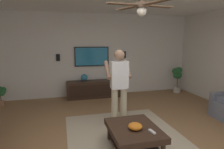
{
  "coord_description": "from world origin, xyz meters",
  "views": [
    {
      "loc": [
        -2.97,
        1.11,
        1.83
      ],
      "look_at": [
        0.63,
        0.17,
        1.17
      ],
      "focal_mm": 31.07,
      "sensor_mm": 36.0,
      "label": 1
    }
  ],
  "objects_px": {
    "potted_plant_short": "(1,93)",
    "wall_speaker_left": "(124,55)",
    "tv": "(92,56)",
    "vase_round": "(84,78)",
    "coffee_table": "(134,133)",
    "wall_speaker_right": "(58,58)",
    "media_console": "(94,89)",
    "remote_white": "(152,131)",
    "potted_plant_tall": "(177,76)",
    "bowl": "(135,126)",
    "ceiling_fan": "(142,7)",
    "person_standing": "(119,83)"
  },
  "relations": [
    {
      "from": "media_console",
      "to": "ceiling_fan",
      "type": "distance_m",
      "value": 3.65
    },
    {
      "from": "remote_white",
      "to": "coffee_table",
      "type": "bearing_deg",
      "value": 31.85
    },
    {
      "from": "person_standing",
      "to": "remote_white",
      "type": "relative_size",
      "value": 10.93
    },
    {
      "from": "coffee_table",
      "to": "remote_white",
      "type": "xyz_separation_m",
      "value": [
        -0.24,
        -0.21,
        0.12
      ]
    },
    {
      "from": "tv",
      "to": "vase_round",
      "type": "height_order",
      "value": "tv"
    },
    {
      "from": "wall_speaker_left",
      "to": "wall_speaker_right",
      "type": "xyz_separation_m",
      "value": [
        0.0,
        2.18,
        -0.05
      ]
    },
    {
      "from": "remote_white",
      "to": "vase_round",
      "type": "bearing_deg",
      "value": 1.24
    },
    {
      "from": "vase_round",
      "to": "ceiling_fan",
      "type": "xyz_separation_m",
      "value": [
        -3.0,
        -0.64,
        1.72
      ]
    },
    {
      "from": "wall_speaker_left",
      "to": "ceiling_fan",
      "type": "height_order",
      "value": "ceiling_fan"
    },
    {
      "from": "vase_round",
      "to": "wall_speaker_right",
      "type": "distance_m",
      "value": 1.04
    },
    {
      "from": "coffee_table",
      "to": "vase_round",
      "type": "xyz_separation_m",
      "value": [
        3.27,
        0.44,
        0.36
      ]
    },
    {
      "from": "coffee_table",
      "to": "wall_speaker_right",
      "type": "distance_m",
      "value": 3.83
    },
    {
      "from": "media_console",
      "to": "potted_plant_tall",
      "type": "xyz_separation_m",
      "value": [
        -0.15,
        -2.97,
        0.32
      ]
    },
    {
      "from": "coffee_table",
      "to": "wall_speaker_right",
      "type": "xyz_separation_m",
      "value": [
        3.48,
        1.23,
        1.01
      ]
    },
    {
      "from": "coffee_table",
      "to": "remote_white",
      "type": "distance_m",
      "value": 0.35
    },
    {
      "from": "remote_white",
      "to": "wall_speaker_left",
      "type": "bearing_deg",
      "value": -20.59
    },
    {
      "from": "tv",
      "to": "person_standing",
      "type": "height_order",
      "value": "person_standing"
    },
    {
      "from": "remote_white",
      "to": "ceiling_fan",
      "type": "relative_size",
      "value": 0.12
    },
    {
      "from": "potted_plant_short",
      "to": "wall_speaker_left",
      "type": "relative_size",
      "value": 2.63
    },
    {
      "from": "potted_plant_short",
      "to": "wall_speaker_right",
      "type": "relative_size",
      "value": 2.63
    },
    {
      "from": "tv",
      "to": "wall_speaker_left",
      "type": "xyz_separation_m",
      "value": [
        0.01,
        -1.11,
        0.04
      ]
    },
    {
      "from": "vase_round",
      "to": "remote_white",
      "type": "bearing_deg",
      "value": -169.42
    },
    {
      "from": "coffee_table",
      "to": "remote_white",
      "type": "height_order",
      "value": "remote_white"
    },
    {
      "from": "coffee_table",
      "to": "wall_speaker_right",
      "type": "relative_size",
      "value": 4.55
    },
    {
      "from": "wall_speaker_left",
      "to": "ceiling_fan",
      "type": "distance_m",
      "value": 3.45
    },
    {
      "from": "wall_speaker_left",
      "to": "wall_speaker_right",
      "type": "bearing_deg",
      "value": 90.0
    },
    {
      "from": "wall_speaker_right",
      "to": "bowl",
      "type": "bearing_deg",
      "value": -161.13
    },
    {
      "from": "tv",
      "to": "person_standing",
      "type": "xyz_separation_m",
      "value": [
        -2.44,
        -0.2,
        -0.38
      ]
    },
    {
      "from": "potted_plant_tall",
      "to": "vase_round",
      "type": "bearing_deg",
      "value": 86.63
    },
    {
      "from": "remote_white",
      "to": "wall_speaker_left",
      "type": "relative_size",
      "value": 0.68
    },
    {
      "from": "potted_plant_short",
      "to": "bowl",
      "type": "height_order",
      "value": "potted_plant_short"
    },
    {
      "from": "vase_round",
      "to": "media_console",
      "type": "bearing_deg",
      "value": -98.71
    },
    {
      "from": "media_console",
      "to": "remote_white",
      "type": "distance_m",
      "value": 3.49
    },
    {
      "from": "potted_plant_tall",
      "to": "wall_speaker_right",
      "type": "relative_size",
      "value": 4.15
    },
    {
      "from": "potted_plant_tall",
      "to": "person_standing",
      "type": "bearing_deg",
      "value": 126.54
    },
    {
      "from": "coffee_table",
      "to": "media_console",
      "type": "height_order",
      "value": "media_console"
    },
    {
      "from": "wall_speaker_left",
      "to": "wall_speaker_right",
      "type": "height_order",
      "value": "wall_speaker_left"
    },
    {
      "from": "wall_speaker_left",
      "to": "media_console",
      "type": "bearing_deg",
      "value": 102.88
    },
    {
      "from": "bowl",
      "to": "potted_plant_tall",
      "type": "bearing_deg",
      "value": -41.81
    },
    {
      "from": "person_standing",
      "to": "wall_speaker_right",
      "type": "distance_m",
      "value": 2.79
    },
    {
      "from": "bowl",
      "to": "potted_plant_short",
      "type": "bearing_deg",
      "value": 41.76
    },
    {
      "from": "potted_plant_tall",
      "to": "wall_speaker_left",
      "type": "relative_size",
      "value": 4.15
    },
    {
      "from": "media_console",
      "to": "wall_speaker_left",
      "type": "bearing_deg",
      "value": 102.88
    },
    {
      "from": "bowl",
      "to": "wall_speaker_left",
      "type": "height_order",
      "value": "wall_speaker_left"
    },
    {
      "from": "person_standing",
      "to": "remote_white",
      "type": "height_order",
      "value": "person_standing"
    },
    {
      "from": "tv",
      "to": "bowl",
      "type": "bearing_deg",
      "value": 2.35
    },
    {
      "from": "potted_plant_short",
      "to": "wall_speaker_left",
      "type": "height_order",
      "value": "wall_speaker_left"
    },
    {
      "from": "media_console",
      "to": "vase_round",
      "type": "distance_m",
      "value": 0.48
    },
    {
      "from": "potted_plant_tall",
      "to": "bowl",
      "type": "bearing_deg",
      "value": 138.19
    },
    {
      "from": "tv",
      "to": "wall_speaker_right",
      "type": "bearing_deg",
      "value": -90.7
    }
  ]
}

